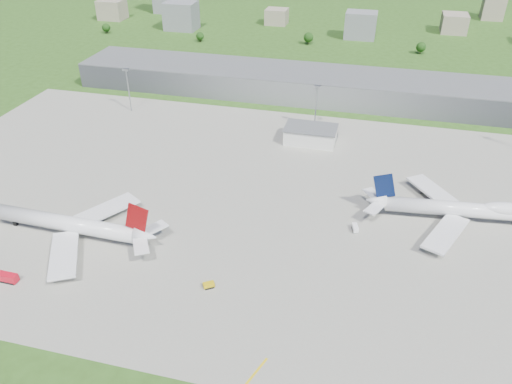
% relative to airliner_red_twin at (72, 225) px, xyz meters
% --- Properties ---
extents(ground, '(1400.00, 1400.00, 0.00)m').
position_rel_airliner_red_twin_xyz_m(ground, '(66.22, 153.40, -5.37)').
color(ground, '#2C4E18').
rests_on(ground, ground).
extents(apron, '(360.00, 190.00, 0.08)m').
position_rel_airliner_red_twin_xyz_m(apron, '(76.22, 43.40, -5.33)').
color(apron, gray).
rests_on(apron, ground).
extents(terminal, '(300.00, 42.00, 15.00)m').
position_rel_airliner_red_twin_xyz_m(terminal, '(66.22, 168.40, 2.13)').
color(terminal, slate).
rests_on(terminal, ground).
extents(ops_building, '(26.00, 16.00, 8.00)m').
position_rel_airliner_red_twin_xyz_m(ops_building, '(76.22, 103.40, -1.37)').
color(ops_building, silver).
rests_on(ops_building, ground).
extents(mast_west, '(3.50, 2.00, 25.90)m').
position_rel_airliner_red_twin_xyz_m(mast_west, '(-33.78, 118.40, 12.34)').
color(mast_west, gray).
rests_on(mast_west, ground).
extents(mast_center, '(3.50, 2.00, 25.90)m').
position_rel_airliner_red_twin_xyz_m(mast_center, '(76.22, 118.40, 12.34)').
color(mast_center, gray).
rests_on(mast_center, ground).
extents(airliner_red_twin, '(73.34, 57.26, 20.15)m').
position_rel_airliner_red_twin_xyz_m(airliner_red_twin, '(0.00, 0.00, 0.00)').
color(airliner_red_twin, white).
rests_on(airliner_red_twin, ground).
extents(airliner_blue_quad, '(74.33, 58.02, 19.40)m').
position_rel_airliner_red_twin_xyz_m(airliner_blue_quad, '(146.69, 47.89, 0.02)').
color(airliner_blue_quad, white).
rests_on(airliner_blue_quad, ground).
extents(fire_truck, '(7.30, 2.97, 3.25)m').
position_rel_airliner_red_twin_xyz_m(fire_truck, '(-7.95, -28.60, -3.74)').
color(fire_truck, red).
rests_on(fire_truck, ground).
extents(tug_yellow, '(4.37, 3.92, 1.87)m').
position_rel_airliner_red_twin_xyz_m(tug_yellow, '(60.06, -14.45, -4.40)').
color(tug_yellow, gold).
rests_on(tug_yellow, ground).
extents(van_white_near, '(3.09, 4.90, 2.35)m').
position_rel_airliner_red_twin_xyz_m(van_white_near, '(105.57, 30.31, -4.18)').
color(van_white_near, white).
rests_on(van_white_near, ground).
extents(van_white_far, '(4.70, 3.08, 2.27)m').
position_rel_airliner_red_twin_xyz_m(van_white_far, '(141.57, 52.87, -4.21)').
color(van_white_far, silver).
rests_on(van_white_far, ground).
extents(bldg_far_w, '(24.00, 20.00, 18.00)m').
position_rel_airliner_red_twin_xyz_m(bldg_far_w, '(-153.78, 323.40, 3.63)').
color(bldg_far_w, gray).
rests_on(bldg_far_w, ground).
extents(bldg_w, '(28.00, 22.00, 24.00)m').
position_rel_airliner_red_twin_xyz_m(bldg_w, '(-73.78, 303.40, 6.63)').
color(bldg_w, slate).
rests_on(bldg_w, ground).
extents(bldg_cw, '(20.00, 18.00, 14.00)m').
position_rel_airliner_red_twin_xyz_m(bldg_cw, '(6.22, 343.40, 1.63)').
color(bldg_cw, gray).
rests_on(bldg_cw, ground).
extents(bldg_c, '(26.00, 20.00, 22.00)m').
position_rel_airliner_red_twin_xyz_m(bldg_c, '(86.22, 313.40, 5.63)').
color(bldg_c, slate).
rests_on(bldg_c, ground).
extents(bldg_ce, '(22.00, 24.00, 16.00)m').
position_rel_airliner_red_twin_xyz_m(bldg_ce, '(166.22, 353.40, 2.63)').
color(bldg_ce, gray).
rests_on(bldg_ce, ground).
extents(bldg_tall_e, '(20.00, 18.00, 36.00)m').
position_rel_airliner_red_twin_xyz_m(bldg_tall_e, '(206.22, 413.40, 12.63)').
color(bldg_tall_e, gray).
rests_on(bldg_tall_e, ground).
extents(tree_far_w, '(7.20, 7.20, 8.80)m').
position_rel_airliner_red_twin_xyz_m(tree_far_w, '(-133.78, 273.40, -0.18)').
color(tree_far_w, '#382314').
rests_on(tree_far_w, ground).
extents(tree_w, '(6.75, 6.75, 8.25)m').
position_rel_airliner_red_twin_xyz_m(tree_w, '(-43.78, 268.40, -0.51)').
color(tree_w, '#382314').
rests_on(tree_w, ground).
extents(tree_c, '(8.10, 8.10, 9.90)m').
position_rel_airliner_red_twin_xyz_m(tree_c, '(46.22, 283.40, 0.47)').
color(tree_c, '#382314').
rests_on(tree_c, ground).
extents(tree_e, '(7.65, 7.65, 9.35)m').
position_rel_airliner_red_twin_xyz_m(tree_e, '(136.22, 278.40, 0.14)').
color(tree_e, '#382314').
rests_on(tree_e, ground).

